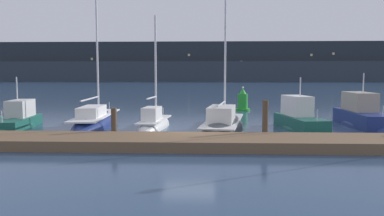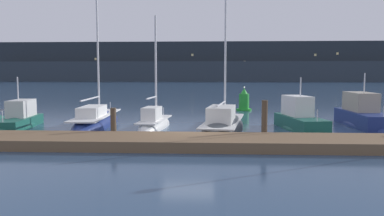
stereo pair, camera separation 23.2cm
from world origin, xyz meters
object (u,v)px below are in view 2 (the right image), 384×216
Objects in this scene: sailboat_berth_4 at (97,124)px; sailboat_berth_5 at (154,125)px; sailboat_berth_6 at (223,127)px; motorboat_berth_7 at (300,123)px; channel_buoy at (244,101)px; motorboat_berth_3 at (19,124)px; motorboat_berth_8 at (363,121)px.

sailboat_berth_4 is 1.57× the size of sailboat_berth_5.
sailboat_berth_6 reaches higher than motorboat_berth_7.
motorboat_berth_3 is at bearing -142.65° from channel_buoy.
sailboat_berth_5 is at bearing 178.53° from motorboat_berth_7.
motorboat_berth_7 is (12.12, -0.96, 0.25)m from sailboat_berth_4.
sailboat_berth_4 is at bearing -135.73° from channel_buoy.
sailboat_berth_4 is 13.81m from channel_buoy.
sailboat_berth_6 is 10.95m from channel_buoy.
motorboat_berth_8 is (16.27, 0.51, 0.23)m from sailboat_berth_4.
motorboat_berth_7 is 0.84× the size of motorboat_berth_8.
sailboat_berth_5 is at bearing 3.08° from motorboat_berth_3.
motorboat_berth_3 is at bearing -175.33° from motorboat_berth_8.
channel_buoy is at bearing 37.35° from motorboat_berth_3.
sailboat_berth_5 is (3.70, -0.74, 0.02)m from sailboat_berth_4.
channel_buoy is at bearing 44.27° from sailboat_berth_4.
motorboat_berth_7 reaches higher than channel_buoy.
sailboat_berth_4 reaches higher than motorboat_berth_3.
channel_buoy is (-6.40, 9.12, 0.44)m from motorboat_berth_8.
sailboat_berth_6 is (7.75, -1.10, 0.03)m from sailboat_berth_4.
motorboat_berth_3 is 12.02m from sailboat_berth_6.
sailboat_berth_4 reaches higher than channel_buoy.
motorboat_berth_7 is 10.83m from channel_buoy.
motorboat_berth_8 is 11.14m from channel_buoy.
channel_buoy is (-2.25, 10.58, 0.41)m from motorboat_berth_7.
sailboat_berth_6 is 6.44× the size of channel_buoy.
sailboat_berth_4 is 3.77m from sailboat_berth_5.
motorboat_berth_8 reaches higher than channel_buoy.
sailboat_berth_5 is 12.64m from motorboat_berth_8.
sailboat_berth_6 is (12.02, 0.07, -0.09)m from motorboat_berth_3.
channel_buoy is (6.18, 10.37, 0.65)m from sailboat_berth_5.
sailboat_berth_6 is (4.05, -0.36, 0.01)m from sailboat_berth_5.
channel_buoy is (2.13, 10.72, 0.64)m from sailboat_berth_6.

